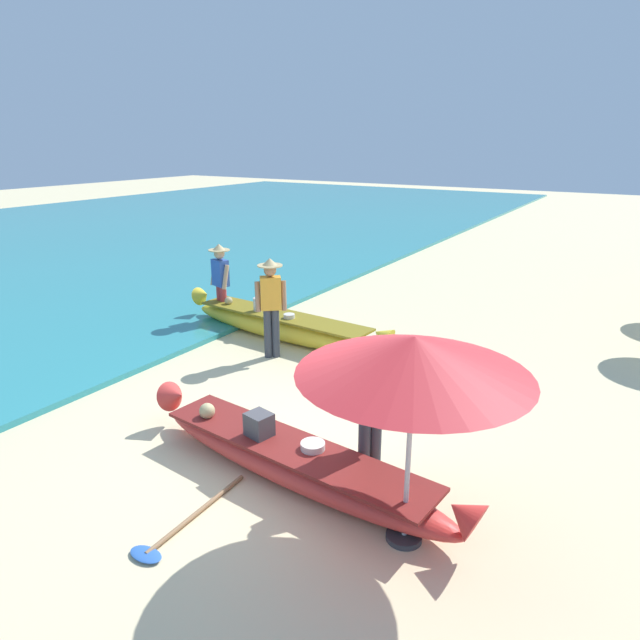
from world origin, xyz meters
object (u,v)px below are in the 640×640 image
at_px(boat_yellow_midground, 282,326).
at_px(person_tourist_customer, 371,402).
at_px(person_vendor_hatted, 271,301).
at_px(boat_red_foreground, 292,460).
at_px(patio_umbrella_large, 414,357).
at_px(person_vendor_assistant, 221,278).
at_px(paddle, 180,526).

relative_size(boat_yellow_midground, person_tourist_customer, 2.79).
bearing_deg(person_vendor_hatted, person_tourist_customer, -37.83).
xyz_separation_m(boat_red_foreground, person_tourist_customer, (0.75, 0.48, 0.74)).
bearing_deg(patio_umbrella_large, person_vendor_hatted, 140.87).
distance_m(boat_red_foreground, person_tourist_customer, 1.16).
height_order(person_vendor_hatted, person_vendor_assistant, person_vendor_hatted).
height_order(boat_red_foreground, person_tourist_customer, person_tourist_customer).
height_order(person_tourist_customer, paddle, person_tourist_customer).
xyz_separation_m(person_vendor_hatted, paddle, (2.00, -4.31, -1.03)).
relative_size(boat_red_foreground, person_vendor_hatted, 2.50).
xyz_separation_m(person_vendor_hatted, person_tourist_customer, (3.23, -2.51, -0.07)).
bearing_deg(person_vendor_hatted, boat_yellow_midground, 114.04).
distance_m(boat_yellow_midground, person_vendor_assistant, 1.82).
relative_size(person_vendor_hatted, person_tourist_customer, 1.04).
bearing_deg(person_vendor_hatted, boat_red_foreground, -50.31).
height_order(patio_umbrella_large, paddle, patio_umbrella_large).
xyz_separation_m(boat_yellow_midground, person_vendor_hatted, (0.38, -0.86, 0.78)).
distance_m(patio_umbrella_large, paddle, 2.96).
xyz_separation_m(boat_red_foreground, patio_umbrella_large, (1.52, -0.27, 1.70)).
height_order(person_vendor_assistant, paddle, person_vendor_assistant).
bearing_deg(person_vendor_assistant, paddle, -52.67).
relative_size(boat_yellow_midground, person_vendor_assistant, 2.83).
relative_size(person_tourist_customer, patio_umbrella_large, 0.82).
bearing_deg(paddle, person_vendor_assistant, 127.33).
xyz_separation_m(person_tourist_customer, patio_umbrella_large, (0.77, -0.74, 0.96)).
distance_m(boat_yellow_midground, person_tourist_customer, 5.00).
relative_size(boat_red_foreground, patio_umbrella_large, 2.13).
distance_m(boat_red_foreground, patio_umbrella_large, 2.30).
height_order(boat_yellow_midground, patio_umbrella_large, patio_umbrella_large).
bearing_deg(person_tourist_customer, paddle, -124.46).
xyz_separation_m(boat_red_foreground, paddle, (-0.48, -1.32, -0.22)).
xyz_separation_m(boat_yellow_midground, patio_umbrella_large, (4.39, -4.12, 1.67)).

